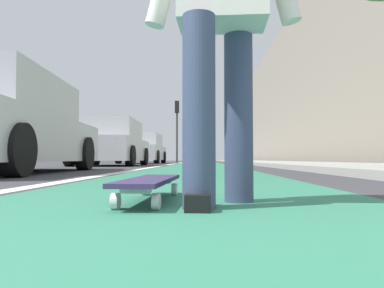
{
  "coord_description": "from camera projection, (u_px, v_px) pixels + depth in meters",
  "views": [
    {
      "loc": [
        -0.75,
        -0.1,
        0.21
      ],
      "look_at": [
        12.75,
        0.28,
        0.78
      ],
      "focal_mm": 33.68,
      "sensor_mm": 36.0,
      "label": 1
    }
  ],
  "objects": [
    {
      "name": "sidewalk_curb",
      "position": [
        266.0,
        162.0,
        18.63
      ],
      "size": [
        52.0,
        3.2,
        0.1
      ],
      "primitive_type": "cube",
      "color": "#9E9B93",
      "rests_on": "ground"
    },
    {
      "name": "lane_stripe_white",
      "position": [
        180.0,
        163.0,
        20.75
      ],
      "size": [
        52.0,
        0.16,
        0.01
      ],
      "primitive_type": "cube",
      "color": "silver",
      "rests_on": "ground"
    },
    {
      "name": "parked_car_near",
      "position": [
        0.0,
        126.0,
        5.47
      ],
      "size": [
        4.52,
        2.14,
        1.48
      ],
      "color": "#B7B7BC",
      "rests_on": "ground"
    },
    {
      "name": "parked_car_mid",
      "position": [
        111.0,
        144.0,
        11.62
      ],
      "size": [
        4.07,
        2.0,
        1.46
      ],
      "color": "#B7B7BC",
      "rests_on": "ground"
    },
    {
      "name": "skater_person",
      "position": [
        221.0,
        0.0,
        1.65
      ],
      "size": [
        0.45,
        0.72,
        1.64
      ],
      "color": "#384260",
      "rests_on": "ground"
    },
    {
      "name": "building_facade",
      "position": [
        299.0,
        89.0,
        22.74
      ],
      "size": [
        40.0,
        1.2,
        9.3
      ],
      "primitive_type": "cube",
      "color": "gray",
      "rests_on": "ground"
    },
    {
      "name": "parked_car_far",
      "position": [
        142.0,
        149.0,
        18.06
      ],
      "size": [
        4.22,
        2.07,
        1.47
      ],
      "color": "#B7B7BC",
      "rests_on": "ground"
    },
    {
      "name": "bike_lane_paint",
      "position": [
        201.0,
        162.0,
        24.71
      ],
      "size": [
        56.0,
        2.05,
        0.0
      ],
      "primitive_type": "cube",
      "color": "#2D7256",
      "rests_on": "ground"
    },
    {
      "name": "traffic_light",
      "position": [
        177.0,
        120.0,
        24.01
      ],
      "size": [
        0.33,
        0.28,
        4.1
      ],
      "color": "#2D2D2D",
      "rests_on": "ground"
    },
    {
      "name": "skateboard",
      "position": [
        150.0,
        183.0,
        1.77
      ],
      "size": [
        0.85,
        0.24,
        0.11
      ],
      "color": "white",
      "rests_on": "ground"
    },
    {
      "name": "ground_plane",
      "position": [
        199.0,
        166.0,
        10.73
      ],
      "size": [
        80.0,
        80.0,
        0.0
      ],
      "primitive_type": "plane",
      "color": "#38383D"
    }
  ]
}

